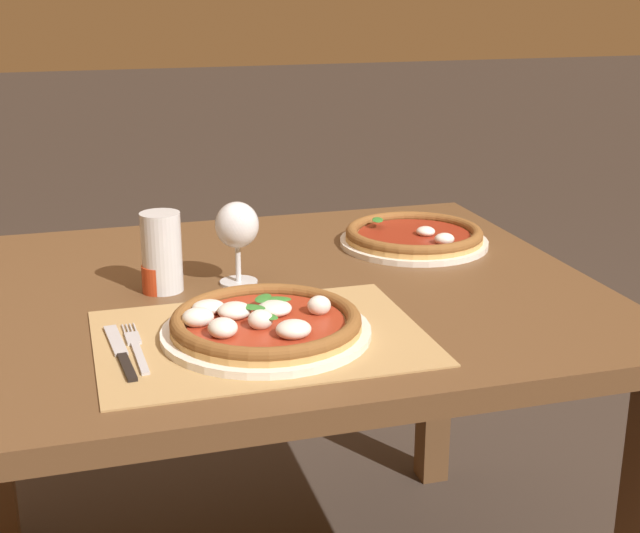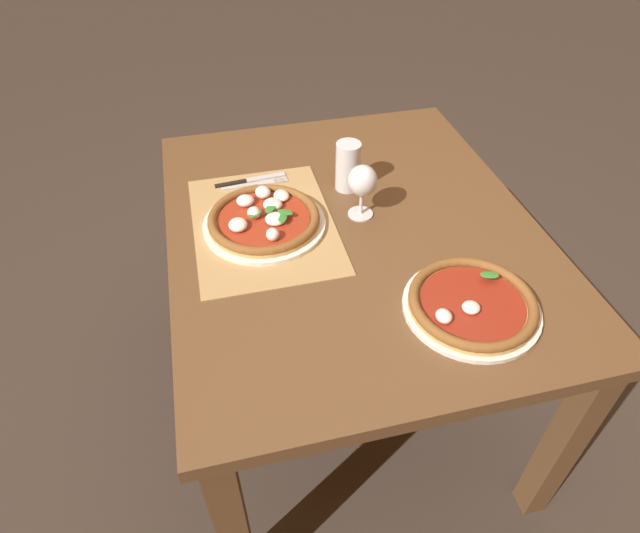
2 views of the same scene
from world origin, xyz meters
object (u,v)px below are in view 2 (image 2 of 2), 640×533
at_px(pizza_near, 264,219).
at_px(knife, 251,180).
at_px(pizza_far, 472,304).
at_px(votive_candle, 345,179).
at_px(wine_glass, 362,183).
at_px(pint_glass, 348,167).
at_px(fork, 255,184).

relative_size(pizza_near, knife, 1.54).
relative_size(pizza_near, pizza_far, 1.06).
bearing_deg(votive_candle, pizza_near, -62.63).
xyz_separation_m(wine_glass, votive_candle, (-0.15, -0.00, -0.08)).
xyz_separation_m(pizza_far, knife, (-0.64, -0.41, -0.01)).
distance_m(pizza_near, pint_glass, 0.30).
relative_size(pizza_far, fork, 1.56).
distance_m(pizza_near, wine_glass, 0.28).
bearing_deg(pint_glass, pizza_near, -64.89).
xyz_separation_m(pizza_near, knife, (-0.22, -0.01, -0.02)).
xyz_separation_m(fork, votive_candle, (0.06, 0.26, 0.02)).
bearing_deg(votive_candle, pizza_far, 14.63).
bearing_deg(pizza_far, votive_candle, -165.37).
height_order(pizza_far, knife, pizza_far).
bearing_deg(wine_glass, knife, -130.68).
bearing_deg(pizza_far, fork, -146.86).
xyz_separation_m(pizza_near, fork, (-0.20, 0.01, -0.02)).
relative_size(pizza_near, fork, 1.65).
distance_m(pizza_near, pizza_far, 0.58).
relative_size(pint_glass, votive_candle, 2.01).
relative_size(pizza_far, votive_candle, 4.35).
bearing_deg(knife, fork, 24.90).
bearing_deg(pizza_far, pizza_near, -135.67).
xyz_separation_m(pizza_near, votive_candle, (-0.14, 0.26, 0.00)).
bearing_deg(pint_glass, votive_candle, -156.20).
xyz_separation_m(pizza_far, wine_glass, (-0.41, -0.14, 0.09)).
distance_m(pint_glass, knife, 0.30).
distance_m(pizza_far, pint_glass, 0.56).
bearing_deg(pizza_near, pint_glass, 115.11).
bearing_deg(pizza_far, pint_glass, -165.56).
xyz_separation_m(pizza_near, wine_glass, (0.01, 0.27, 0.08)).
xyz_separation_m(pint_glass, knife, (-0.10, -0.27, -0.06)).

